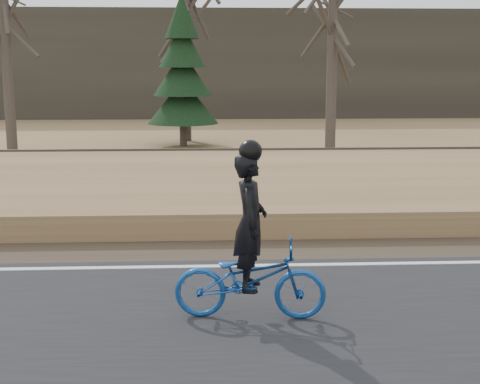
{
  "coord_description": "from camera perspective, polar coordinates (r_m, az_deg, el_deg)",
  "views": [
    {
      "loc": [
        -6.37,
        -9.12,
        2.93
      ],
      "look_at": [
        -5.88,
        0.5,
        1.1
      ],
      "focal_mm": 50.0,
      "sensor_mm": 36.0,
      "label": 1
    }
  ],
  "objects": [
    {
      "name": "ballast",
      "position": [
        18.46,
        17.34,
        1.84
      ],
      "size": [
        120.0,
        3.0,
        0.45
      ],
      "primitive_type": "cube",
      "color": "slate",
      "rests_on": "ground"
    },
    {
      "name": "railroad",
      "position": [
        18.42,
        17.4,
        2.77
      ],
      "size": [
        120.0,
        2.4,
        0.29
      ],
      "color": "black",
      "rests_on": "ballast"
    },
    {
      "name": "treeline_backdrop",
      "position": [
        39.63,
        6.49,
        10.78
      ],
      "size": [
        120.0,
        4.0,
        6.0
      ],
      "primitive_type": "cube",
      "color": "#383328",
      "rests_on": "ground"
    },
    {
      "name": "cyclist",
      "position": [
        7.65,
        0.87,
        -6.11
      ],
      "size": [
        1.79,
        0.78,
        2.07
      ],
      "rotation": [
        0.0,
        0.0,
        1.47
      ],
      "color": "navy",
      "rests_on": "road"
    },
    {
      "name": "bare_tree_far_left",
      "position": [
        24.27,
        -19.38,
        12.08
      ],
      "size": [
        0.36,
        0.36,
        7.49
      ],
      "primitive_type": "cylinder",
      "color": "#4A4036",
      "rests_on": "ground"
    },
    {
      "name": "bare_tree_left",
      "position": [
        26.47,
        -4.68,
        14.13
      ],
      "size": [
        0.36,
        0.36,
        9.01
      ],
      "primitive_type": "cylinder",
      "color": "#4A4036",
      "rests_on": "ground"
    },
    {
      "name": "bare_tree_near_left",
      "position": [
        23.31,
        7.92,
        13.14
      ],
      "size": [
        0.36,
        0.36,
        7.89
      ],
      "primitive_type": "cylinder",
      "color": "#4A4036",
      "rests_on": "ground"
    },
    {
      "name": "conifer",
      "position": [
        24.72,
        -4.93,
        9.94
      ],
      "size": [
        2.6,
        2.6,
        5.49
      ],
      "color": "#4A4036",
      "rests_on": "ground"
    }
  ]
}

